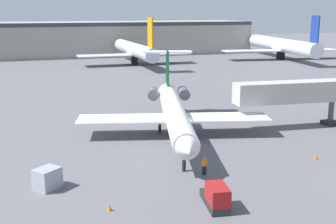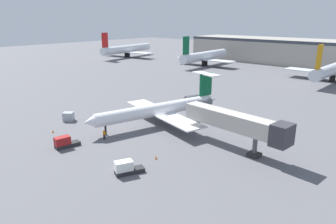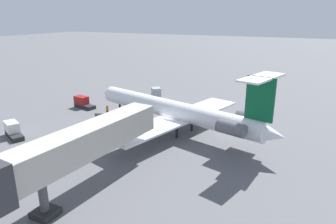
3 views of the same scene
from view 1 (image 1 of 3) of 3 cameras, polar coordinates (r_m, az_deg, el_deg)
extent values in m
cube|color=#5B5B60|center=(50.47, 1.55, -3.55)|extent=(400.00, 400.00, 0.10)
cylinder|color=white|center=(50.05, 0.83, -0.07)|extent=(9.13, 25.79, 2.46)
cone|color=white|center=(36.80, 2.61, -5.01)|extent=(2.83, 2.73, 2.34)
cone|color=white|center=(63.64, -0.20, 2.80)|extent=(2.70, 3.05, 2.09)
cube|color=white|center=(52.06, 7.37, -0.71)|extent=(11.37, 6.99, 0.24)
cube|color=white|center=(51.12, -6.02, -0.94)|extent=(11.37, 6.99, 0.24)
cylinder|color=#595960|center=(59.93, 2.08, 2.53)|extent=(2.28, 3.48, 1.50)
cylinder|color=#595960|center=(59.64, -2.00, 2.48)|extent=(2.28, 3.48, 1.50)
cube|color=#0C5933|center=(61.21, -0.09, 5.82)|extent=(1.06, 3.15, 4.79)
cube|color=white|center=(60.96, -0.09, 7.96)|extent=(7.19, 4.08, 0.20)
cylinder|color=black|center=(40.12, 2.12, -6.64)|extent=(0.36, 0.36, 1.77)
cylinder|color=black|center=(52.65, 2.38, -1.79)|extent=(0.36, 0.36, 1.77)
cylinder|color=black|center=(52.40, -1.10, -1.85)|extent=(0.36, 0.36, 1.77)
cube|color=#B7B2A8|center=(57.04, 17.28, 2.62)|extent=(17.96, 4.29, 2.60)
cylinder|color=#4C4C51|center=(59.98, 20.75, -0.03)|extent=(0.70, 0.70, 3.31)
cube|color=#262626|center=(60.29, 20.64, -1.33)|extent=(1.80, 1.80, 0.50)
cube|color=black|center=(39.59, 4.82, -7.67)|extent=(0.37, 0.31, 0.85)
cube|color=orange|center=(39.33, 4.84, -6.68)|extent=(0.45, 0.34, 0.60)
sphere|color=tan|center=(39.19, 4.85, -6.11)|extent=(0.24, 0.24, 0.24)
cube|color=#262628|center=(33.87, 6.17, -11.67)|extent=(2.05, 4.18, 0.60)
cube|color=maroon|center=(32.77, 6.58, -10.73)|extent=(1.78, 2.60, 1.30)
cube|color=#999EA8|center=(37.71, -15.68, -8.47)|extent=(2.57, 2.51, 1.78)
cone|color=orange|center=(45.87, 18.95, -5.60)|extent=(0.36, 0.36, 0.55)
cone|color=orange|center=(33.10, -7.73, -12.38)|extent=(0.36, 0.36, 0.55)
cube|color=#9E998E|center=(148.93, -12.52, 9.43)|extent=(121.74, 22.29, 10.98)
cube|color=#333842|center=(137.85, -12.08, 11.21)|extent=(121.74, 0.60, 1.20)
cylinder|color=silver|center=(119.85, -4.48, 8.24)|extent=(4.22, 36.93, 3.61)
cube|color=orange|center=(103.62, -2.36, 10.44)|extent=(0.37, 4.00, 7.00)
cube|color=silver|center=(119.98, -4.47, 7.58)|extent=(31.07, 6.51, 0.30)
cube|color=black|center=(120.15, -4.45, 6.82)|extent=(1.20, 2.80, 2.40)
cylinder|color=silver|center=(137.20, 14.75, 8.56)|extent=(10.29, 42.90, 4.00)
cube|color=navy|center=(119.64, 18.86, 10.32)|extent=(0.89, 4.00, 7.00)
cube|color=silver|center=(137.33, 14.71, 7.90)|extent=(36.43, 11.25, 0.30)
cube|color=black|center=(137.48, 14.67, 7.23)|extent=(1.20, 2.80, 2.40)
camera|label=2|loc=(57.49, 69.52, 10.66)|focal=33.39mm
camera|label=3|loc=(81.31, 21.45, 12.75)|focal=32.78mm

